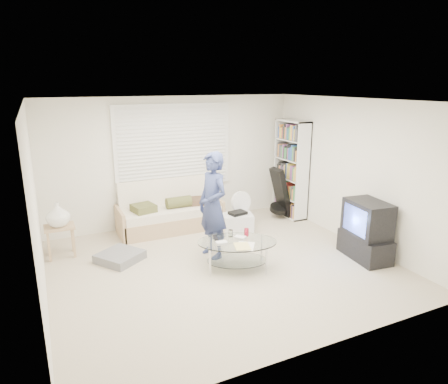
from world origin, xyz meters
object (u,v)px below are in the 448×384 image
futon_sofa (170,214)px  tv_unit (366,231)px  coffee_table (237,247)px  bookshelf (291,169)px

futon_sofa → tv_unit: size_ratio=2.06×
coffee_table → tv_unit: bearing=-14.9°
futon_sofa → tv_unit: futon_sofa is taller
futon_sofa → bookshelf: size_ratio=0.98×
tv_unit → coffee_table: 2.11m
bookshelf → tv_unit: 2.39m
futon_sofa → bookshelf: bookshelf is taller
bookshelf → tv_unit: bearing=-93.1°
tv_unit → futon_sofa: bearing=133.3°
bookshelf → futon_sofa: bearing=174.1°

